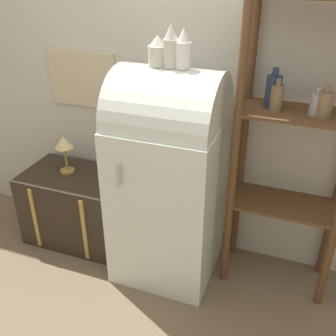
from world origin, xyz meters
The scene contains 9 objects.
ground_plane centered at (0.00, 0.00, 0.00)m, with size 12.00×12.00×0.00m, color #7A664C.
wall_back centered at (-0.01, 0.57, 1.35)m, with size 7.00×0.09×2.70m.
refrigerator centered at (0.00, 0.21, 0.77)m, with size 0.67×0.70×1.47m.
suitcase_trunk centered at (-0.79, 0.26, 0.29)m, with size 0.78×0.50×0.58m.
shelf_unit centered at (0.74, 0.35, 1.10)m, with size 0.69×0.36×1.87m.
vase_left centered at (-0.08, 0.23, 1.55)m, with size 0.11×0.11×0.17m.
vase_center centered at (0.01, 0.22, 1.58)m, with size 0.09×0.09×0.24m.
vase_right centered at (0.08, 0.22, 1.58)m, with size 0.08×0.08×0.23m.
desk_lamp centered at (-0.86, 0.29, 0.80)m, with size 0.14×0.14×0.30m.
Camera 1 is at (0.77, -1.91, 2.05)m, focal length 42.00 mm.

